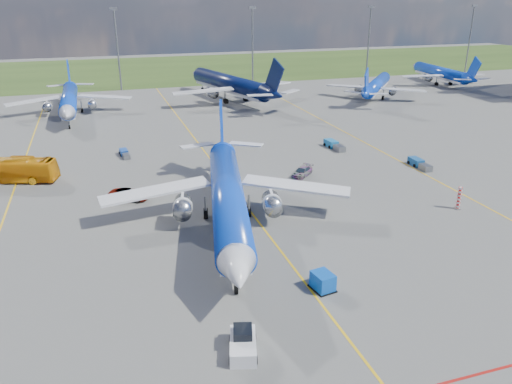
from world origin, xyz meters
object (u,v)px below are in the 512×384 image
object	(u,v)px
apron_bus	(12,170)
bg_jet_nnw	(71,115)
bg_jet_ne	(376,97)
baggage_tug_w	(419,164)
pushback_tug	(243,344)
warning_post	(459,198)
baggage_tug_e	(334,145)
uld_container	(323,281)
service_car_a	(34,173)
service_car_b	(129,194)
bg_jet_ene	(439,84)
main_airliner	(229,227)
service_car_c	(302,172)
baggage_tug_c	(125,154)
bg_jet_n	(230,100)

from	to	relation	value
apron_bus	bg_jet_nnw	bearing A→B (deg)	9.06
bg_jet_ne	bg_jet_nnw	bearing A→B (deg)	38.34
baggage_tug_w	bg_jet_nnw	bearing A→B (deg)	135.75
bg_jet_nnw	pushback_tug	distance (m)	91.68
warning_post	baggage_tug_e	world-z (taller)	warning_post
pushback_tug	uld_container	xyz separation A→B (m)	(9.69, 6.22, 0.11)
warning_post	service_car_a	xyz separation A→B (m)	(-53.60, 29.63, -0.78)
warning_post	apron_bus	size ratio (longest dim) A/B	0.23
service_car_a	baggage_tug_e	world-z (taller)	service_car_a
pushback_tug	service_car_b	size ratio (longest dim) A/B	1.01
bg_jet_ne	bg_jet_ene	distance (m)	32.70
warning_post	main_airliner	xyz separation A→B (m)	(-29.85, 3.91, -1.50)
service_car_c	baggage_tug_e	world-z (taller)	service_car_c
service_car_b	main_airliner	bearing A→B (deg)	-113.28
bg_jet_ene	pushback_tug	world-z (taller)	bg_jet_ene
bg_jet_ene	baggage_tug_c	world-z (taller)	bg_jet_ene
bg_jet_ene	service_car_b	world-z (taller)	bg_jet_ene
apron_bus	baggage_tug_c	size ratio (longest dim) A/B	2.93
warning_post	bg_jet_n	world-z (taller)	bg_jet_n
baggage_tug_c	uld_container	bearing A→B (deg)	-78.94
bg_jet_ne	baggage_tug_c	size ratio (longest dim) A/B	8.17
warning_post	bg_jet_nnw	bearing A→B (deg)	124.29
service_car_b	baggage_tug_w	distance (m)	45.80
main_airliner	pushback_tug	distance (m)	22.67
bg_jet_ene	service_car_c	bearing A→B (deg)	47.61
apron_bus	baggage_tug_w	xyz separation A→B (m)	(61.67, -12.76, -1.29)
bg_jet_n	baggage_tug_c	xyz separation A→B (m)	(-29.90, -41.55, 0.46)
bg_jet_nnw	service_car_c	size ratio (longest dim) A/B	8.39
bg_jet_ene	uld_container	world-z (taller)	bg_jet_ene
bg_jet_ene	baggage_tug_w	distance (m)	85.81
baggage_tug_w	baggage_tug_e	size ratio (longest dim) A/B	0.93
bg_jet_ne	baggage_tug_e	size ratio (longest dim) A/B	6.53
main_airliner	baggage_tug_w	bearing A→B (deg)	31.08
bg_jet_ene	pushback_tug	bearing A→B (deg)	53.29
service_car_b	baggage_tug_c	bearing A→B (deg)	23.53
bg_jet_ne	service_car_c	world-z (taller)	bg_jet_ne
bg_jet_ene	baggage_tug_e	distance (m)	81.78
bg_jet_ne	service_car_b	xyz separation A→B (m)	(-69.47, -53.62, 0.76)
bg_jet_n	baggage_tug_c	bearing A→B (deg)	39.76
bg_jet_ene	uld_container	distance (m)	126.68
bg_jet_nnw	bg_jet_n	xyz separation A→B (m)	(39.44, 5.83, 0.00)
bg_jet_ene	service_car_b	distance (m)	119.74
baggage_tug_w	baggage_tug_e	world-z (taller)	baggage_tug_e
warning_post	service_car_c	xyz separation A→B (m)	(-14.43, 17.87, -0.82)
bg_jet_ne	baggage_tug_w	distance (m)	58.87
bg_jet_nnw	bg_jet_ene	world-z (taller)	bg_jet_nnw
main_airliner	baggage_tug_e	bearing A→B (deg)	56.23
bg_jet_ene	service_car_a	world-z (taller)	bg_jet_ene
baggage_tug_w	warning_post	bearing A→B (deg)	-106.47
bg_jet_nnw	apron_bus	world-z (taller)	bg_jet_nnw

